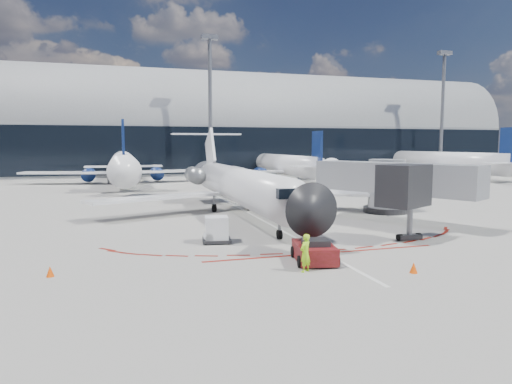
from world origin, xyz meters
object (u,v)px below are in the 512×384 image
object	(u,v)px
pushback_tug	(314,251)
uld_container	(217,230)
ramp_worker	(305,253)
regional_jet	(236,184)

from	to	relation	value
pushback_tug	uld_container	distance (m)	7.26
pushback_tug	ramp_worker	bearing A→B (deg)	-114.61
regional_jet	uld_container	world-z (taller)	regional_jet
regional_jet	pushback_tug	bearing A→B (deg)	-90.53
ramp_worker	uld_container	size ratio (longest dim) A/B	0.95
regional_jet	pushback_tug	size ratio (longest dim) A/B	6.40
regional_jet	ramp_worker	bearing A→B (deg)	-94.04
uld_container	regional_jet	bearing A→B (deg)	78.55
pushback_tug	uld_container	bearing A→B (deg)	135.00
pushback_tug	ramp_worker	xyz separation A→B (m)	(-1.19, -1.60, 0.37)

